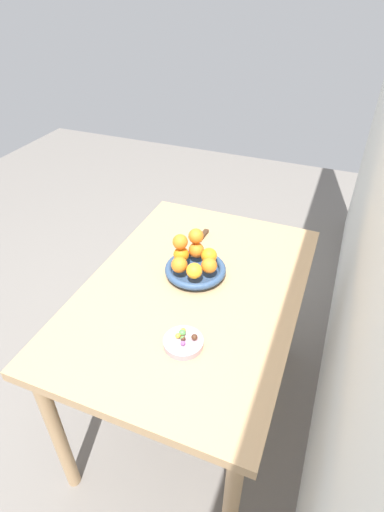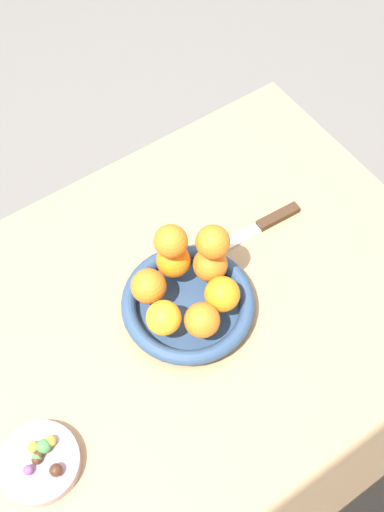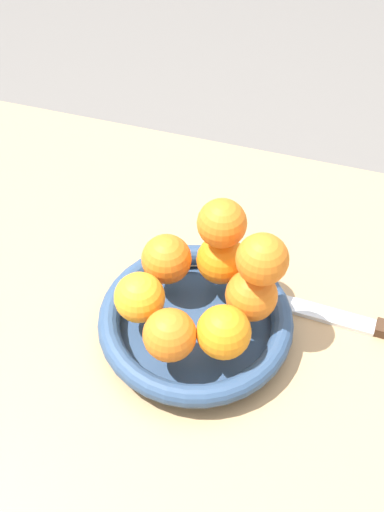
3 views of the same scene
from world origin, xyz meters
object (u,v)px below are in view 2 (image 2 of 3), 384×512
Objects in this scene: fruit_bowl at (188,304)px; candy_ball_4 at (36,460)px; orange_1 at (202,320)px; candy_ball_5 at (39,455)px; dining_table at (160,361)px; candy_ball_6 at (28,470)px; candy_ball_7 at (44,446)px; orange_7 at (213,242)px; candy_ball_1 at (37,458)px; orange_5 at (149,286)px; orange_6 at (171,241)px; candy_ball_0 at (33,447)px; candy_dish at (39,463)px; candy_ball_3 at (50,441)px; orange_4 at (173,261)px; candy_ball_2 at (56,470)px; orange_0 at (164,318)px; knife at (251,231)px; orange_3 at (210,265)px; orange_2 at (222,294)px.

fruit_bowl is 15.74× the size of candy_ball_4.
orange_1 reaches higher than candy_ball_5.
candy_ball_6 reaches higher than dining_table.
orange_1 is 2.67× the size of candy_ball_7.
candy_ball_1 is (0.40, 0.11, -0.10)m from orange_7.
dining_table is at bearing 14.19° from fruit_bowl.
orange_5 is at bearing -155.03° from candy_ball_6.
candy_ball_6 is (0.36, 0.16, -0.10)m from orange_6.
orange_1 reaches higher than candy_ball_0.
candy_dish is 2.12× the size of orange_1.
candy_ball_3 reaches higher than candy_ball_5.
orange_5 is (0.04, -0.10, 0.00)m from orange_1.
orange_4 is 0.35m from candy_ball_3.
candy_dish is at bearing -62.18° from candy_ball_2.
orange_0 is 0.06m from orange_1.
orange_1 is 1.03× the size of orange_6.
candy_ball_2 is (0.31, 0.06, -0.04)m from orange_1.
orange_5 is 0.31m from candy_ball_5.
orange_0 reaches higher than candy_ball_7.
orange_0 and orange_4 have the same top height.
orange_0 reaches higher than knife.
orange_7 is at bearing -166.41° from candy_ball_0.
orange_1 and orange_4 have the same top height.
candy_ball_5 is (0.02, 0.01, -0.00)m from candy_ball_3.
orange_5 is at bearing -9.52° from orange_7.
orange_0 reaches higher than candy_ball_1.
orange_3 is 0.09m from orange_6.
fruit_bowl is at bearing 80.46° from orange_6.
dining_table is 0.29m from candy_ball_1.
candy_ball_2 is at bearing 13.05° from orange_2.
candy_ball_1 is at bearing 15.81° from orange_7.
orange_3 reaches higher than orange_1.
orange_6 is (-0.02, -0.12, 0.06)m from orange_1.
candy_ball_7 is (0.36, 0.04, -0.04)m from orange_2.
orange_1 is at bearing -173.35° from candy_ball_6.
orange_2 is at bearing 170.95° from dining_table.
orange_6 is at bearing -155.72° from candy_dish.
orange_0 is at bearing -37.78° from orange_1.
candy_ball_4 is at bearing 24.21° from orange_6.
orange_1 reaches higher than fruit_bowl.
orange_6 is 0.38m from candy_ball_5.
orange_4 is at bearing -156.18° from candy_dish.
candy_ball_7 is at bearing 14.26° from fruit_bowl.
candy_ball_1 is (0.39, 0.11, -0.04)m from orange_3.
orange_6 is at bearing -150.51° from candy_ball_2.
orange_0 is at bearing -169.22° from candy_ball_0.
fruit_bowl is 0.88× the size of knife.
candy_dish is (0.26, 0.07, 0.10)m from dining_table.
orange_3 is at bearing -164.31° from candy_ball_4.
candy_ball_6 is (0.39, 0.06, -0.04)m from orange_2.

